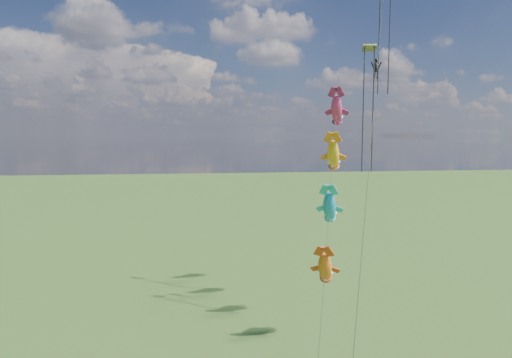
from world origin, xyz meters
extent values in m
cylinder|color=black|center=(19.38, 10.05, 10.29)|extent=(6.01, 14.67, 20.30)
ellipsoid|color=orange|center=(18.06, 6.83, 5.83)|extent=(1.84, 2.69, 2.85)
ellipsoid|color=blue|center=(19.18, 9.56, 9.61)|extent=(1.84, 2.69, 2.85)
ellipsoid|color=yellow|center=(20.29, 12.29, 13.40)|extent=(1.84, 2.69, 2.85)
ellipsoid|color=#D83369|center=(21.41, 15.03, 17.19)|extent=(1.84, 2.69, 2.85)
cylinder|color=black|center=(19.28, 2.42, 13.89)|extent=(8.01, 15.12, 27.51)
cube|color=#139A48|center=(21.19, 7.59, 20.93)|extent=(1.03, 0.91, 0.48)
cylinder|color=black|center=(20.85, 7.59, 16.58)|extent=(0.08, 0.08, 8.70)
cylinder|color=black|center=(21.52, 7.59, 16.58)|extent=(0.08, 0.08, 8.70)
cylinder|color=black|center=(22.90, 9.96, 22.56)|extent=(0.08, 0.08, 9.48)
cylinder|color=black|center=(23.65, 9.96, 22.56)|extent=(0.08, 0.08, 9.48)
camera|label=1|loc=(9.40, -21.20, 14.90)|focal=30.00mm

